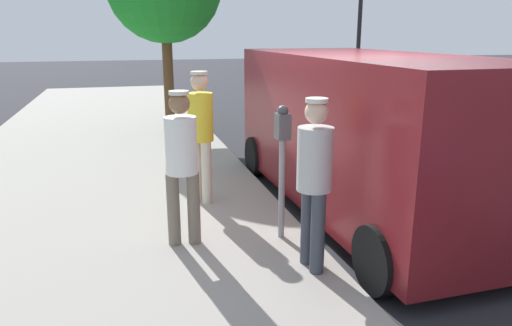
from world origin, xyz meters
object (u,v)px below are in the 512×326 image
object	(u,v)px
parking_meter_near	(282,150)
pedestrian_in_yellow	(201,128)
pedestrian_in_white	(182,159)
traffic_light_corner	(381,3)
pedestrian_in_gray	(314,174)
parked_van	(367,130)

from	to	relation	value
parking_meter_near	pedestrian_in_yellow	bearing A→B (deg)	-65.37
pedestrian_in_white	traffic_light_corner	size ratio (longest dim) A/B	0.33
parking_meter_near	pedestrian_in_white	size ratio (longest dim) A/B	0.90
pedestrian_in_yellow	pedestrian_in_gray	distance (m)	2.36
pedestrian_in_yellow	pedestrian_in_white	bearing A→B (deg)	72.37
parking_meter_near	parked_van	size ratio (longest dim) A/B	0.29
parked_van	traffic_light_corner	world-z (taller)	traffic_light_corner
pedestrian_in_gray	traffic_light_corner	world-z (taller)	traffic_light_corner
pedestrian_in_gray	parked_van	world-z (taller)	parked_van
parked_van	parking_meter_near	bearing A→B (deg)	30.49
pedestrian_in_white	traffic_light_corner	world-z (taller)	traffic_light_corner
pedestrian_in_white	pedestrian_in_yellow	distance (m)	1.40
pedestrian_in_yellow	traffic_light_corner	size ratio (longest dim) A/B	0.34
pedestrian_in_yellow	traffic_light_corner	distance (m)	14.08
parked_van	traffic_light_corner	bearing A→B (deg)	-119.83
pedestrian_in_white	pedestrian_in_yellow	xyz separation A→B (m)	(-0.42, -1.34, 0.06)
parked_van	pedestrian_in_yellow	bearing A→B (deg)	-14.74
parked_van	pedestrian_in_gray	bearing A→B (deg)	49.23
pedestrian_in_white	pedestrian_in_yellow	bearing A→B (deg)	-107.63
pedestrian_in_yellow	parked_van	distance (m)	2.24
pedestrian_in_yellow	parking_meter_near	bearing A→B (deg)	114.63
parking_meter_near	pedestrian_in_yellow	xyz separation A→B (m)	(0.67, -1.45, 0.00)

